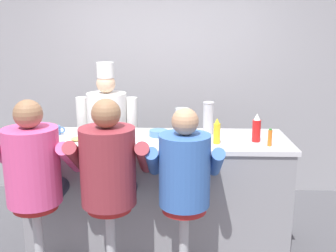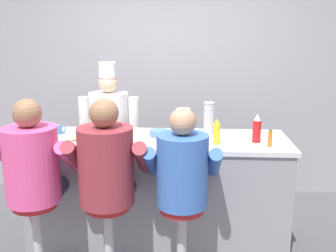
% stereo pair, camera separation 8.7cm
% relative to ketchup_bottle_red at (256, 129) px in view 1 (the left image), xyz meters
% --- Properties ---
extents(wall_back, '(10.00, 0.06, 2.70)m').
position_rel_ketchup_bottle_red_xyz_m(wall_back, '(-0.84, 1.42, 0.21)').
color(wall_back, '#99999E').
rests_on(wall_back, ground_plane).
extents(diner_counter, '(2.29, 0.75, 1.02)m').
position_rel_ketchup_bottle_red_xyz_m(diner_counter, '(-0.84, 0.08, -0.62)').
color(diner_counter, gray).
rests_on(diner_counter, ground_plane).
extents(ketchup_bottle_red, '(0.07, 0.07, 0.25)m').
position_rel_ketchup_bottle_red_xyz_m(ketchup_bottle_red, '(0.00, 0.00, 0.00)').
color(ketchup_bottle_red, red).
rests_on(ketchup_bottle_red, diner_counter).
extents(mustard_bottle_yellow, '(0.06, 0.06, 0.22)m').
position_rel_ketchup_bottle_red_xyz_m(mustard_bottle_yellow, '(-0.34, -0.07, -0.01)').
color(mustard_bottle_yellow, yellow).
rests_on(mustard_bottle_yellow, diner_counter).
extents(hot_sauce_bottle_orange, '(0.03, 0.03, 0.15)m').
position_rel_ketchup_bottle_red_xyz_m(hot_sauce_bottle_orange, '(0.09, -0.13, -0.04)').
color(hot_sauce_bottle_orange, orange).
rests_on(hot_sauce_bottle_orange, diner_counter).
extents(water_pitcher_clear, '(0.15, 0.13, 0.22)m').
position_rel_ketchup_bottle_red_xyz_m(water_pitcher_clear, '(-0.63, 0.31, -0.00)').
color(water_pitcher_clear, silver).
rests_on(water_pitcher_clear, diner_counter).
extents(breakfast_plate, '(0.27, 0.27, 0.05)m').
position_rel_ketchup_bottle_red_xyz_m(breakfast_plate, '(-1.51, -0.09, -0.10)').
color(breakfast_plate, white).
rests_on(breakfast_plate, diner_counter).
extents(cereal_bowl, '(0.17, 0.17, 0.06)m').
position_rel_ketchup_bottle_red_xyz_m(cereal_bowl, '(-0.84, 0.15, -0.09)').
color(cereal_bowl, '#4C7FB7').
rests_on(cereal_bowl, diner_counter).
extents(coffee_mug_blue, '(0.12, 0.08, 0.08)m').
position_rel_ketchup_bottle_red_xyz_m(coffee_mug_blue, '(-1.77, 0.17, -0.07)').
color(coffee_mug_blue, '#4C7AB2').
rests_on(coffee_mug_blue, diner_counter).
extents(coffee_mug_white, '(0.13, 0.08, 0.08)m').
position_rel_ketchup_bottle_red_xyz_m(coffee_mug_white, '(-1.26, 0.06, -0.07)').
color(coffee_mug_white, white).
rests_on(coffee_mug_white, diner_counter).
extents(cup_stack_steel, '(0.10, 0.10, 0.30)m').
position_rel_ketchup_bottle_red_xyz_m(cup_stack_steel, '(-0.39, 0.23, 0.04)').
color(cup_stack_steel, '#B7BABF').
rests_on(cup_stack_steel, diner_counter).
extents(napkin_dispenser_chrome, '(0.13, 0.08, 0.12)m').
position_rel_ketchup_bottle_red_xyz_m(napkin_dispenser_chrome, '(-0.57, -0.15, -0.05)').
color(napkin_dispenser_chrome, silver).
rests_on(napkin_dispenser_chrome, diner_counter).
extents(diner_seated_pink, '(0.61, 0.60, 1.47)m').
position_rel_ketchup_bottle_red_xyz_m(diner_seated_pink, '(-1.72, -0.54, -0.20)').
color(diner_seated_pink, '#B2B5BA').
rests_on(diner_seated_pink, ground_plane).
extents(diner_seated_maroon, '(0.62, 0.61, 1.48)m').
position_rel_ketchup_bottle_red_xyz_m(diner_seated_maroon, '(-1.17, -0.54, -0.20)').
color(diner_seated_maroon, '#B2B5BA').
rests_on(diner_seated_maroon, ground_plane).
extents(diner_seated_blue, '(0.57, 0.56, 1.42)m').
position_rel_ketchup_bottle_red_xyz_m(diner_seated_blue, '(-0.61, -0.55, -0.23)').
color(diner_seated_blue, '#B2B5BA').
rests_on(diner_seated_blue, ground_plane).
extents(cook_in_whites_near, '(0.64, 0.41, 1.63)m').
position_rel_ketchup_bottle_red_xyz_m(cook_in_whites_near, '(-1.41, 0.71, -0.24)').
color(cook_in_whites_near, '#232328').
rests_on(cook_in_whites_near, ground_plane).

